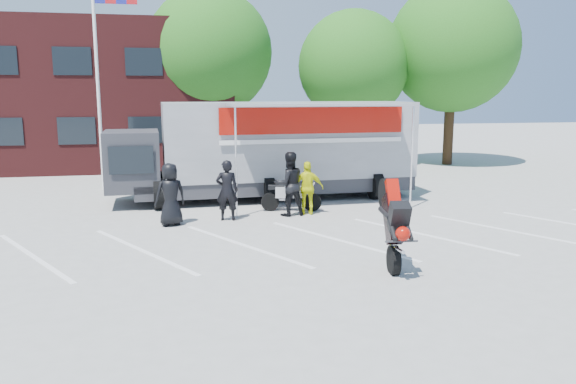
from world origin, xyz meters
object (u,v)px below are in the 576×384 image
object	(u,v)px
tree_left	(209,53)
tree_right	(453,48)
flagpole	(103,54)
spectator_leather_a	(170,194)
spectator_leather_b	(227,190)
transporter_truck	(276,198)
spectator_hivis	(308,188)
spectator_leather_c	(289,184)
tree_mid	(353,66)
parked_motorcycle	(291,211)
stunt_bike_rider	(385,264)

from	to	relation	value
tree_left	tree_right	xyz separation A→B (m)	(12.00, -1.50, 0.31)
flagpole	spectator_leather_a	distance (m)	8.09
spectator_leather_b	transporter_truck	bearing A→B (deg)	-112.49
spectator_hivis	tree_left	bearing A→B (deg)	-71.57
tree_right	transporter_truck	world-z (taller)	tree_right
tree_right	spectator_leather_c	xyz separation A→B (m)	(-10.45, -10.42, -4.91)
tree_mid	tree_left	bearing A→B (deg)	171.87
spectator_leather_b	spectator_leather_c	distance (m)	1.90
tree_mid	transporter_truck	distance (m)	10.87
spectator_leather_a	spectator_leather_c	xyz separation A→B (m)	(3.48, 0.61, 0.09)
transporter_truck	parked_motorcycle	distance (m)	2.25
spectator_leather_a	spectator_hivis	bearing A→B (deg)	170.66
transporter_truck	spectator_hivis	world-z (taller)	transporter_truck
tree_mid	tree_right	world-z (taller)	tree_right
tree_mid	spectator_hivis	size ratio (longest dim) A/B	4.74
flagpole	transporter_truck	world-z (taller)	flagpole
tree_mid	spectator_leather_c	size ratio (longest dim) A/B	3.99
tree_left	tree_right	world-z (taller)	tree_right
spectator_leather_c	tree_right	bearing A→B (deg)	-143.58
tree_mid	parked_motorcycle	distance (m)	12.58
tree_left	spectator_hivis	xyz separation A→B (m)	(2.14, -11.89, -4.76)
transporter_truck	parked_motorcycle	xyz separation A→B (m)	(0.09, -2.25, 0.00)
flagpole	tree_left	bearing A→B (deg)	54.72
tree_mid	parked_motorcycle	xyz separation A→B (m)	(-5.26, -10.31, -4.94)
stunt_bike_rider	spectator_hivis	size ratio (longest dim) A/B	1.28
parked_motorcycle	stunt_bike_rider	world-z (taller)	stunt_bike_rider
tree_left	tree_right	bearing A→B (deg)	-7.13
tree_mid	spectator_leather_b	size ratio (longest dim) A/B	4.36
tree_mid	spectator_leather_c	xyz separation A→B (m)	(-5.45, -10.92, -3.98)
spectator_leather_a	spectator_leather_c	size ratio (longest dim) A/B	0.91
transporter_truck	parked_motorcycle	size ratio (longest dim) A/B	5.44
tree_mid	parked_motorcycle	size ratio (longest dim) A/B	3.98
spectator_leather_b	spectator_hivis	xyz separation A→B (m)	(2.47, 0.30, -0.07)
tree_mid	transporter_truck	size ratio (longest dim) A/B	0.73
tree_mid	stunt_bike_rider	bearing A→B (deg)	-105.18
spectator_leather_a	stunt_bike_rider	bearing A→B (deg)	116.58
stunt_bike_rider	spectator_leather_b	bearing A→B (deg)	127.48
tree_left	flagpole	bearing A→B (deg)	-125.28
flagpole	tree_right	world-z (taller)	tree_right
tree_left	stunt_bike_rider	bearing A→B (deg)	-81.27
tree_right	tree_mid	bearing A→B (deg)	174.29
stunt_bike_rider	spectator_leather_a	world-z (taller)	spectator_leather_a
flagpole	tree_mid	xyz separation A→B (m)	(11.24, 5.00, -0.11)
flagpole	tree_left	size ratio (longest dim) A/B	0.93
tree_mid	stunt_bike_rider	size ratio (longest dim) A/B	3.69
tree_right	spectator_hivis	bearing A→B (deg)	-133.50
tree_right	parked_motorcycle	bearing A→B (deg)	-136.29
tree_left	tree_mid	size ratio (longest dim) A/B	1.13
tree_left	stunt_bike_rider	distance (m)	18.19
parked_motorcycle	spectator_leather_c	world-z (taller)	spectator_leather_c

